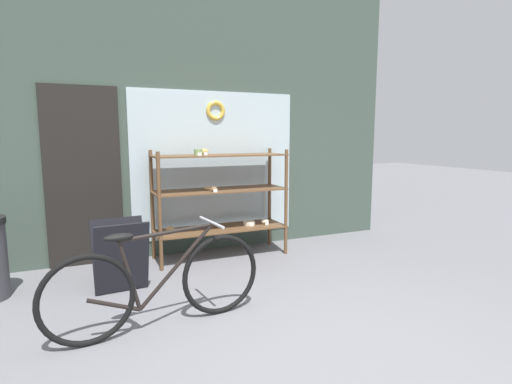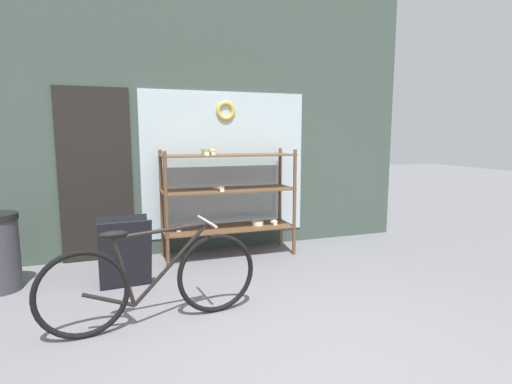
{
  "view_description": "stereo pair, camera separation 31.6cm",
  "coord_description": "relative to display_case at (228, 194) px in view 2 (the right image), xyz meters",
  "views": [
    {
      "loc": [
        -1.47,
        -2.15,
        1.54
      ],
      "look_at": [
        0.07,
        1.3,
        1.0
      ],
      "focal_mm": 28.0,
      "sensor_mm": 36.0,
      "label": 1
    },
    {
      "loc": [
        -1.18,
        -2.27,
        1.54
      ],
      "look_at": [
        0.07,
        1.3,
        1.0
      ],
      "focal_mm": 28.0,
      "sensor_mm": 36.0,
      "label": 2
    }
  ],
  "objects": [
    {
      "name": "ground_plane",
      "position": [
        -0.13,
        -2.54,
        -0.8
      ],
      "size": [
        30.0,
        30.0,
        0.0
      ],
      "primitive_type": "plane",
      "color": "slate"
    },
    {
      "name": "storefront_facade",
      "position": [
        -0.17,
        0.4,
        1.07
      ],
      "size": [
        5.68,
        0.13,
        3.86
      ],
      "color": "#3D4C42",
      "rests_on": "ground_plane"
    },
    {
      "name": "display_case",
      "position": [
        0.0,
        0.0,
        0.0
      ],
      "size": [
        1.65,
        0.53,
        1.37
      ],
      "color": "brown",
      "rests_on": "ground_plane"
    },
    {
      "name": "bicycle",
      "position": [
        -1.08,
        -1.62,
        -0.43
      ],
      "size": [
        1.76,
        0.46,
        0.83
      ],
      "rotation": [
        0.0,
        0.0,
        0.11
      ],
      "color": "black",
      "rests_on": "ground_plane"
    },
    {
      "name": "sandwich_board",
      "position": [
        -1.28,
        -0.71,
        -0.44
      ],
      "size": [
        0.53,
        0.41,
        0.71
      ],
      "rotation": [
        0.0,
        0.0,
        0.07
      ],
      "color": "black",
      "rests_on": "ground_plane"
    }
  ]
}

